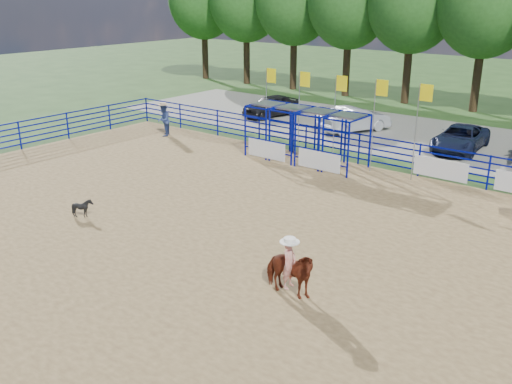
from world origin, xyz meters
TOP-DOWN VIEW (x-y plane):
  - ground at (0.00, 0.00)m, footprint 120.00×120.00m
  - arena_dirt at (0.00, 0.00)m, footprint 30.00×20.00m
  - gravel_strip at (0.00, 17.00)m, footprint 40.00×10.00m
  - horse_and_rider at (4.61, -2.18)m, footprint 1.67×0.83m
  - calf at (-4.54, -2.23)m, footprint 0.71×0.64m
  - spectator_cowboy at (-11.34, 8.07)m, footprint 1.08×1.12m
  - car_a at (-9.87, 16.16)m, footprint 2.38×4.30m
  - car_b at (-3.49, 15.79)m, footprint 3.17×4.62m
  - car_c at (2.87, 15.46)m, footprint 2.43×4.71m
  - perimeter_fence at (0.00, 0.00)m, footprint 30.10×20.10m
  - chute_assembly at (-1.90, 8.84)m, footprint 19.32×2.41m

SIDE VIEW (x-z plane):
  - ground at x=0.00m, z-range 0.00..0.00m
  - gravel_strip at x=0.00m, z-range 0.00..0.01m
  - arena_dirt at x=0.00m, z-range 0.00..0.02m
  - calf at x=-4.54m, z-range 0.02..0.73m
  - car_c at x=2.87m, z-range 0.01..1.28m
  - car_a at x=-9.87m, z-range 0.01..1.39m
  - car_b at x=-3.49m, z-range 0.01..1.45m
  - perimeter_fence at x=0.00m, z-range 0.00..1.50m
  - horse_and_rider at x=4.61m, z-range -0.35..2.03m
  - spectator_cowboy at x=-11.34m, z-range 0.02..1.89m
  - chute_assembly at x=-1.90m, z-range -0.84..3.36m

